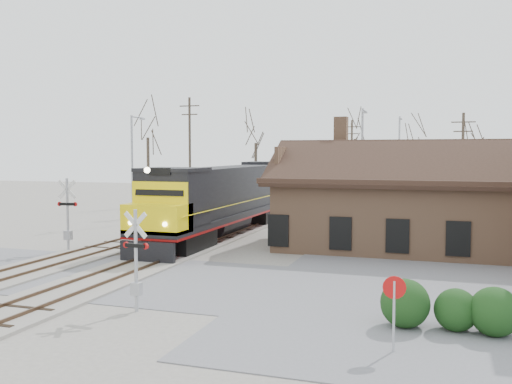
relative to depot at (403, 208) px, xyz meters
The scene contains 24 objects.
ground 17.14m from the depot, 134.97° to the right, with size 140.00×140.00×0.00m, color #9C978D.
road 17.13m from the depot, 134.97° to the right, with size 60.00×9.00×0.03m, color slate.
track_main 12.58m from the depot, 165.97° to the left, with size 3.40×90.00×0.24m.
track_siding 16.92m from the depot, 169.70° to the left, with size 3.40×90.00×0.24m.
depot is the anchor object (origin of this frame).
locomotive_lead 12.06m from the depot, behind, with size 3.28×21.94×4.88m.
locomotive_trailing 26.40m from the depot, 117.02° to the left, with size 3.28×21.94×4.62m.
crossbuck_near 18.67m from the depot, 115.49° to the right, with size 1.05×0.27×3.66m.
crossbuck_far 19.46m from the depot, 158.13° to the right, with size 1.20×0.32×4.21m.
do_not_enter_sign 18.29m from the depot, 86.76° to the right, with size 0.66×0.13×2.21m.
hedge_a 15.85m from the depot, 85.72° to the right, with size 1.59×1.59×1.59m, color #143411.
hedge_b 15.94m from the depot, 80.05° to the right, with size 1.37×1.37×1.37m, color #143411.
hedge_c 16.31m from the depot, 76.23° to the right, with size 1.54×1.54×1.54m, color #143411.
streetlight_a 21.92m from the depot, 166.08° to the left, with size 0.25×2.04×8.57m.
streetlight_b 10.67m from the depot, 111.34° to the left, with size 0.25×2.04×9.01m.
streetlight_c 24.75m from the depot, 94.98° to the left, with size 0.25×2.04×9.26m.
utility_pole_a 25.56m from the depot, 144.52° to the left, with size 2.00×0.24×10.82m.
utility_pole_b 33.94m from the depot, 104.04° to the left, with size 2.00×0.24×9.45m.
utility_pole_c 18.46m from the depot, 78.36° to the left, with size 2.00×0.24×9.07m.
tree_a 33.61m from the depot, 145.62° to the left, with size 4.81×4.81×11.79m.
tree_b 30.31m from the depot, 125.39° to the left, with size 4.46×4.46×10.93m.
tree_c 35.08m from the depot, 103.32° to the left, with size 4.84×4.84×11.85m.
tree_d 32.60m from the depot, 91.71° to the left, with size 4.22×4.22×10.35m.
tree_e 26.45m from the depot, 78.82° to the left, with size 3.74×3.74×9.17m.
Camera 1 is at (14.31, -22.45, 5.68)m, focal length 40.00 mm.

